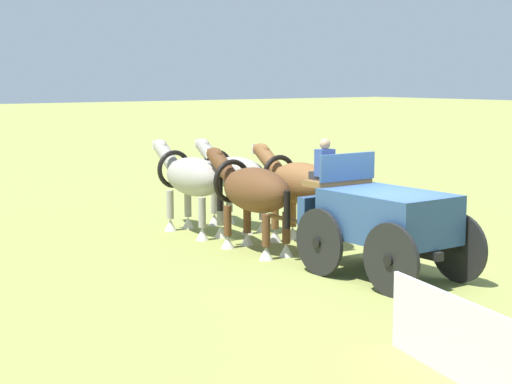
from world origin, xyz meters
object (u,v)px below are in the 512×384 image
Objects in this scene: show_wagon at (382,218)px; draft_horse_rear_near at (253,191)px; draft_horse_lead_off at (234,176)px; draft_horse_rear_off at (298,185)px; draft_horse_lead_near at (192,178)px.

show_wagon reaches higher than draft_horse_rear_near.
draft_horse_rear_off is at bearing 179.18° from draft_horse_lead_off.
draft_horse_rear_off is (-0.01, -1.30, 0.04)m from draft_horse_rear_near.
show_wagon is at bearing -170.08° from draft_horse_rear_near.
draft_horse_lead_near is 1.01× the size of draft_horse_lead_off.
draft_horse_lead_off is (-0.00, -1.30, -0.03)m from draft_horse_lead_near.
draft_horse_lead_near is at bearing 5.30° from show_wagon.
show_wagon is 1.71× the size of draft_horse_lead_off.
draft_horse_rear_near is 2.92m from draft_horse_lead_off.
draft_horse_rear_off reaches higher than draft_horse_lead_near.
draft_horse_lead_off is (2.62, -0.04, -0.03)m from draft_horse_rear_off.
show_wagon reaches higher than draft_horse_lead_off.
show_wagon is at bearing 172.96° from draft_horse_lead_off.
draft_horse_lead_near is at bearing 25.73° from draft_horse_rear_off.
draft_horse_rear_off reaches higher than draft_horse_rear_near.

